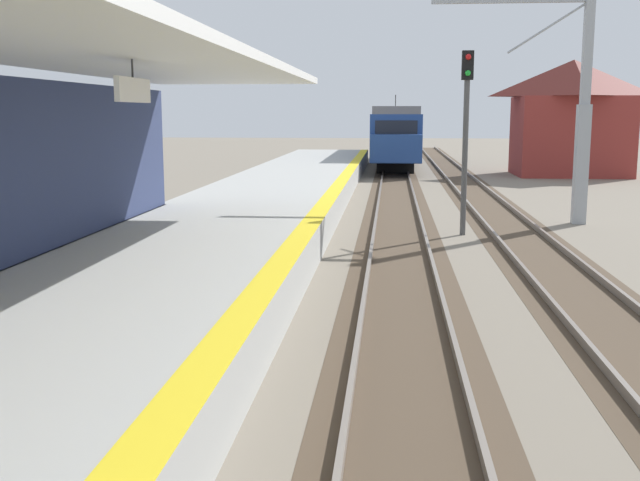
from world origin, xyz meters
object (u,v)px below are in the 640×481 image
Objects in this scene: approaching_train at (395,133)px; catenary_pylon_far_side at (574,109)px; distant_trackside_house at (571,116)px; rail_signal_post at (466,123)px.

approaching_train is 27.06m from catenary_pylon_far_side.
distant_trackside_house reaches higher than approaching_train.
rail_signal_post is 4.47m from catenary_pylon_far_side.
rail_signal_post is 0.79× the size of distant_trackside_house.
catenary_pylon_far_side is 1.14× the size of distant_trackside_house.
catenary_pylon_far_side is at bearing 36.55° from rail_signal_post.
distant_trackside_house is (4.34, 19.61, -0.27)m from catenary_pylon_far_side.
approaching_train is 3.77× the size of rail_signal_post.
distant_trackside_house is at bearing 77.51° from catenary_pylon_far_side.
approaching_train is at bearing 93.59° from rail_signal_post.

